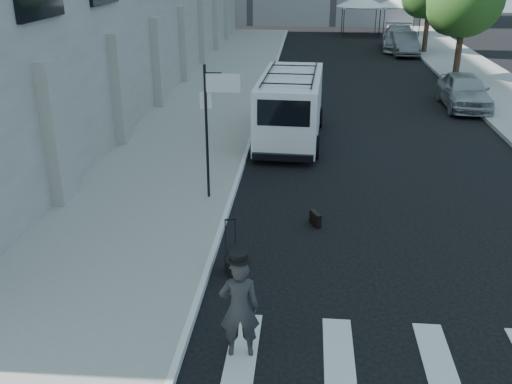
% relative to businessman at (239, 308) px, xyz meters
% --- Properties ---
extents(ground, '(120.00, 120.00, 0.00)m').
position_rel_businessman_xyz_m(ground, '(1.03, 3.00, -0.89)').
color(ground, black).
rests_on(ground, ground).
extents(sidewalk_left, '(4.50, 48.00, 0.15)m').
position_rel_businessman_xyz_m(sidewalk_left, '(-3.22, 19.00, -0.81)').
color(sidewalk_left, gray).
rests_on(sidewalk_left, ground).
extents(sidewalk_right, '(4.00, 56.00, 0.15)m').
position_rel_businessman_xyz_m(sidewalk_right, '(10.03, 23.00, -0.81)').
color(sidewalk_right, gray).
rests_on(sidewalk_right, ground).
extents(sign_pole, '(1.03, 0.07, 3.50)m').
position_rel_businessman_xyz_m(sign_pole, '(-1.33, 6.20, 1.77)').
color(sign_pole, black).
rests_on(sign_pole, sidewalk_left).
extents(tree_near, '(3.80, 3.83, 6.03)m').
position_rel_businessman_xyz_m(tree_near, '(8.53, 23.15, 3.09)').
color(tree_near, black).
rests_on(tree_near, ground).
extents(tent_left, '(4.00, 4.00, 3.20)m').
position_rel_businessman_xyz_m(tent_left, '(5.03, 41.00, 1.82)').
color(tent_left, black).
rests_on(tent_left, ground).
extents(tent_right, '(4.00, 4.00, 3.20)m').
position_rel_businessman_xyz_m(tent_right, '(8.23, 41.50, 1.82)').
color(tent_right, black).
rests_on(tent_right, ground).
extents(businessman, '(0.70, 0.51, 1.77)m').
position_rel_businessman_xyz_m(businessman, '(0.00, 0.00, 0.00)').
color(businessman, '#2F2F31').
rests_on(businessman, ground).
extents(briefcase, '(0.30, 0.45, 0.34)m').
position_rel_businessman_xyz_m(briefcase, '(1.27, 5.00, -0.72)').
color(briefcase, black).
rests_on(briefcase, ground).
extents(suitcase, '(0.38, 0.47, 1.14)m').
position_rel_businessman_xyz_m(suitcase, '(-0.46, 2.59, -0.58)').
color(suitcase, black).
rests_on(suitcase, ground).
extents(cargo_van, '(2.38, 6.22, 2.31)m').
position_rel_businessman_xyz_m(cargo_van, '(0.40, 12.04, 0.31)').
color(cargo_van, white).
rests_on(cargo_van, ground).
extents(parked_car_a, '(1.84, 4.41, 1.49)m').
position_rel_businessman_xyz_m(parked_car_a, '(7.66, 17.25, -0.14)').
color(parked_car_a, '#95979D').
rests_on(parked_car_a, ground).
extents(parked_car_b, '(1.58, 4.47, 1.47)m').
position_rel_businessman_xyz_m(parked_car_b, '(7.18, 31.48, -0.15)').
color(parked_car_b, '#515358').
rests_on(parked_car_b, ground).
extents(parked_car_c, '(2.79, 5.79, 1.62)m').
position_rel_businessman_xyz_m(parked_car_c, '(7.19, 33.58, -0.07)').
color(parked_car_c, '#9DA0A5').
rests_on(parked_car_c, ground).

